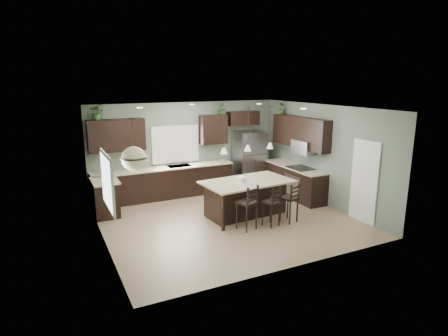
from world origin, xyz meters
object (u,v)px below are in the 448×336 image
Objects in this scene: bar_stool_center at (271,206)px; plant_back_left at (98,112)px; bar_stool_right at (289,202)px; refrigerator at (249,160)px; serving_dish at (241,179)px; bar_stool_left at (247,207)px; kitchen_island at (247,198)px.

bar_stool_center is 5.22m from plant_back_left.
plant_back_left reaches higher than bar_stool_right.
refrigerator is 2.73m from serving_dish.
bar_stool_left is 2.48× the size of plant_back_left.
refrigerator reaches higher than serving_dish.
refrigerator reaches higher than bar_stool_right.
kitchen_island is 9.45× the size of serving_dish.
bar_stool_right is at bearing -13.17° from bar_stool_center.
bar_stool_center is at bearing -22.06° from bar_stool_left.
refrigerator is 3.59m from bar_stool_left.
refrigerator is at bearing 61.61° from bar_stool_right.
bar_stool_right reaches higher than kitchen_island.
bar_stool_right is 5.57m from plant_back_left.
refrigerator is 1.68× the size of bar_stool_left.
bar_stool_right is (0.70, -0.87, 0.05)m from kitchen_island.
bar_stool_left is at bearing -109.17° from serving_dish.
bar_stool_left is 0.65m from bar_stool_center.
serving_dish is 0.24× the size of bar_stool_right.
bar_stool_right is at bearing -101.64° from refrigerator.
kitchen_island is 0.57m from serving_dish.
serving_dish reaches higher than kitchen_island.
bar_stool_right is (0.54, 0.02, 0.02)m from bar_stool_center.
bar_stool_center is at bearing -44.90° from plant_back_left.
plant_back_left is at bearing 177.02° from refrigerator.
kitchen_island is at bearing 112.19° from bar_stool_right.
bar_stool_left is at bearing -50.38° from plant_back_left.
bar_stool_left is at bearing -124.96° from kitchen_island.
refrigerator is 4.87m from plant_back_left.
bar_stool_right is (-0.64, -3.11, -0.42)m from refrigerator.
refrigerator reaches higher than bar_stool_center.
bar_stool_right reaches higher than bar_stool_center.
bar_stool_left is 1.18m from bar_stool_right.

